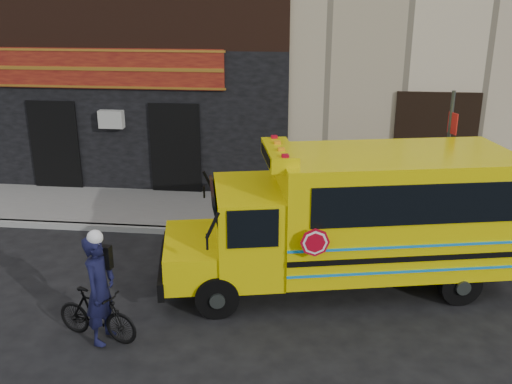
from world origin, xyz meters
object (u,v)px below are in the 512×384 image
(school_bus, at_px, (358,215))
(cyclist, at_px, (100,292))
(sign_pole, at_px, (446,166))
(bicycle, at_px, (97,314))

(school_bus, bearing_deg, cyclist, -149.38)
(school_bus, distance_m, cyclist, 5.04)
(sign_pole, xyz_separation_m, cyclist, (-6.31, -4.48, -1.05))
(bicycle, height_order, cyclist, cyclist)
(bicycle, distance_m, cyclist, 0.51)
(sign_pole, distance_m, cyclist, 7.81)
(school_bus, xyz_separation_m, bicycle, (-4.46, -2.46, -1.05))
(school_bus, relative_size, cyclist, 3.80)
(school_bus, xyz_separation_m, cyclist, (-4.31, -2.55, -0.56))
(cyclist, bearing_deg, school_bus, -52.22)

